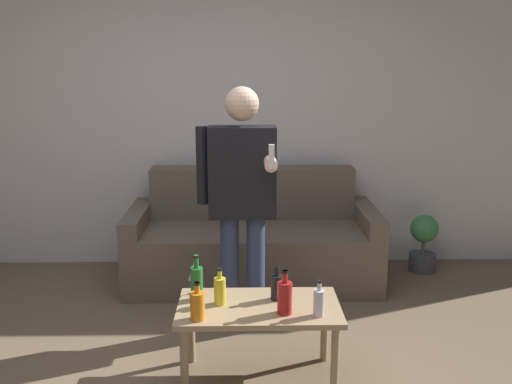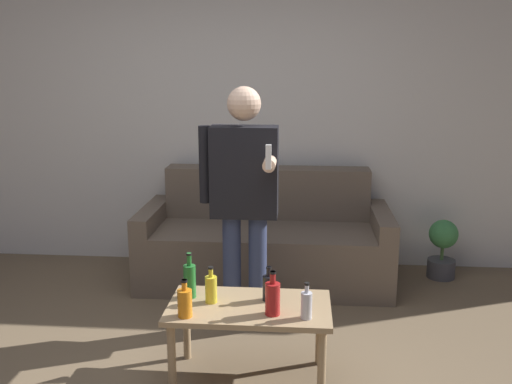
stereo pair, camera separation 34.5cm
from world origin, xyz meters
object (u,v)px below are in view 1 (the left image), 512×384
couch (253,242)px  coffee_table (259,315)px  bottle_orange (197,305)px  person_standing_front (242,192)px

couch → coffee_table: size_ratio=2.21×
couch → bottle_orange: 1.69m
coffee_table → person_standing_front: person_standing_front is taller
coffee_table → person_standing_front: 0.83m
coffee_table → bottle_orange: 0.38m
coffee_table → bottle_orange: bearing=-152.4°
couch → coffee_table: couch is taller
couch → person_standing_front: 1.05m
couch → bottle_orange: size_ratio=9.63×
couch → person_standing_front: size_ratio=1.23×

